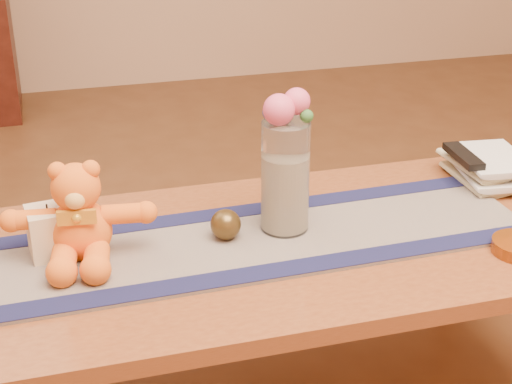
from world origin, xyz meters
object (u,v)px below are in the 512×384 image
object	(u,v)px
glass_vase	(285,177)
book_bottom	(458,181)
bronze_ball	(226,224)
pillar_candle	(50,232)
teddy_bear	(79,211)
tv_remote	(463,156)

from	to	relation	value
glass_vase	book_bottom	xyz separation A→B (m)	(0.52, 0.12, -0.13)
bronze_ball	book_bottom	xyz separation A→B (m)	(0.66, 0.14, -0.03)
pillar_candle	book_bottom	world-z (taller)	pillar_candle
teddy_bear	bronze_ball	bearing A→B (deg)	4.76
pillar_candle	glass_vase	bearing A→B (deg)	-2.57
teddy_bear	pillar_candle	size ratio (longest dim) A/B	2.84
glass_vase	pillar_candle	bearing A→B (deg)	177.43
book_bottom	pillar_candle	bearing A→B (deg)	-173.73
bronze_ball	tv_remote	distance (m)	0.68
book_bottom	tv_remote	size ratio (longest dim) A/B	1.39
glass_vase	tv_remote	bearing A→B (deg)	12.39
glass_vase	bronze_ball	xyz separation A→B (m)	(-0.14, -0.01, -0.10)
book_bottom	bronze_ball	bearing A→B (deg)	-167.63
bronze_ball	tv_remote	xyz separation A→B (m)	(0.66, 0.13, 0.04)
glass_vase	bronze_ball	world-z (taller)	glass_vase
bronze_ball	pillar_candle	bearing A→B (deg)	174.68
pillar_candle	tv_remote	xyz separation A→B (m)	(1.05, 0.09, 0.02)
pillar_candle	tv_remote	bearing A→B (deg)	4.97
teddy_bear	bronze_ball	distance (m)	0.33
teddy_bear	tv_remote	bearing A→B (deg)	14.01
bronze_ball	tv_remote	bearing A→B (deg)	10.79
teddy_bear	tv_remote	world-z (taller)	teddy_bear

